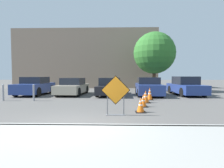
{
  "coord_description": "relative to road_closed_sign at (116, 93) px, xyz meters",
  "views": [
    {
      "loc": [
        1.53,
        -5.06,
        1.59
      ],
      "look_at": [
        1.15,
        8.81,
        0.9
      ],
      "focal_mm": 28.0,
      "sensor_mm": 36.0,
      "label": 1
    }
  ],
  "objects": [
    {
      "name": "traffic_cone_nearest",
      "position": [
        1.07,
        0.6,
        -0.57
      ],
      "size": [
        0.43,
        0.43,
        0.64
      ],
      "color": "black",
      "rests_on": "ground_plane"
    },
    {
      "name": "ground_plane",
      "position": [
        -1.48,
        8.21,
        -0.88
      ],
      "size": [
        96.0,
        96.0,
        0.0
      ],
      "primitive_type": "plane",
      "color": "#565451"
    },
    {
      "name": "curb_lip",
      "position": [
        -1.48,
        -1.79,
        -0.81
      ],
      "size": [
        27.03,
        0.2,
        0.14
      ],
      "color": "#999993",
      "rests_on": "ground_plane"
    },
    {
      "name": "parked_car_nearest",
      "position": [
        -6.61,
        7.14,
        -0.19
      ],
      "size": [
        1.98,
        4.08,
        1.46
      ],
      "rotation": [
        0.0,
        0.0,
        3.12
      ],
      "color": "navy",
      "rests_on": "ground_plane"
    },
    {
      "name": "parked_car_third",
      "position": [
        -0.5,
        7.16,
        -0.23
      ],
      "size": [
        2.01,
        4.4,
        1.39
      ],
      "rotation": [
        0.0,
        0.0,
        3.1
      ],
      "color": "black",
      "rests_on": "ground_plane"
    },
    {
      "name": "traffic_cone_fourth",
      "position": [
        2.18,
        4.44,
        -0.48
      ],
      "size": [
        0.47,
        0.47,
        0.81
      ],
      "color": "black",
      "rests_on": "ground_plane"
    },
    {
      "name": "building_facade_backdrop",
      "position": [
        -3.98,
        17.17,
        2.83
      ],
      "size": [
        18.23,
        5.0,
        7.42
      ],
      "color": "gray",
      "rests_on": "ground_plane"
    },
    {
      "name": "road_closed_sign",
      "position": [
        0.0,
        0.0,
        0.0
      ],
      "size": [
        1.15,
        0.2,
        1.59
      ],
      "color": "black",
      "rests_on": "ground_plane"
    },
    {
      "name": "traffic_cone_second",
      "position": [
        1.38,
        1.92,
        -0.57
      ],
      "size": [
        0.45,
        0.45,
        0.63
      ],
      "color": "black",
      "rests_on": "ground_plane"
    },
    {
      "name": "sidewalk_strip",
      "position": [
        -1.48,
        -3.36,
        -0.81
      ],
      "size": [
        27.03,
        3.13,
        0.14
      ],
      "color": "#999993",
      "rests_on": "ground_plane"
    },
    {
      "name": "parked_car_second",
      "position": [
        -3.56,
        7.31,
        -0.23
      ],
      "size": [
        2.07,
        4.21,
        1.38
      ],
      "rotation": [
        0.0,
        0.0,
        3.08
      ],
      "color": "#A39984",
      "rests_on": "ground_plane"
    },
    {
      "name": "parked_car_fourth",
      "position": [
        2.55,
        7.03,
        -0.21
      ],
      "size": [
        2.04,
        4.23,
        1.43
      ],
      "rotation": [
        0.0,
        0.0,
        3.09
      ],
      "color": "navy",
      "rests_on": "ground_plane"
    },
    {
      "name": "bollard_second",
      "position": [
        -7.08,
        3.84,
        -0.33
      ],
      "size": [
        0.12,
        0.12,
        1.03
      ],
      "color": "gray",
      "rests_on": "ground_plane"
    },
    {
      "name": "parked_car_fifth",
      "position": [
        5.6,
        7.36,
        -0.19
      ],
      "size": [
        1.95,
        4.23,
        1.5
      ],
      "rotation": [
        0.0,
        0.0,
        3.18
      ],
      "color": "navy",
      "rests_on": "ground_plane"
    },
    {
      "name": "traffic_cone_third",
      "position": [
        1.71,
        3.26,
        -0.53
      ],
      "size": [
        0.54,
        0.54,
        0.71
      ],
      "color": "black",
      "rests_on": "ground_plane"
    },
    {
      "name": "traffic_cone_fifth",
      "position": [
        2.38,
        5.76,
        -0.52
      ],
      "size": [
        0.41,
        0.41,
        0.73
      ],
      "color": "black",
      "rests_on": "ground_plane"
    },
    {
      "name": "street_tree_behind_lot",
      "position": [
        3.77,
        10.67,
        2.92
      ],
      "size": [
        4.11,
        4.11,
        5.86
      ],
      "color": "#513823",
      "rests_on": "ground_plane"
    },
    {
      "name": "bollard_nearest",
      "position": [
        -5.14,
        3.84,
        -0.34
      ],
      "size": [
        0.12,
        0.12,
        1.03
      ],
      "color": "gray",
      "rests_on": "ground_plane"
    }
  ]
}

